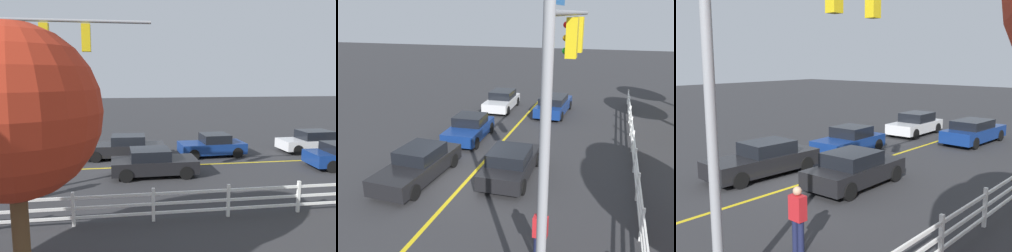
% 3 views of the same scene
% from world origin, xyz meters
% --- Properties ---
extents(ground_plane, '(120.00, 120.00, 0.00)m').
position_xyz_m(ground_plane, '(0.00, 0.00, 0.00)').
color(ground_plane, '#2D2D30').
extents(lane_center_stripe, '(28.00, 0.16, 0.01)m').
position_xyz_m(lane_center_stripe, '(-4.00, 0.00, 0.00)').
color(lane_center_stripe, gold).
rests_on(lane_center_stripe, ground_plane).
extents(signal_assembly, '(7.26, 0.38, 7.25)m').
position_xyz_m(signal_assembly, '(4.56, 4.49, 5.09)').
color(signal_assembly, gray).
rests_on(signal_assembly, ground_plane).
extents(car_0, '(4.17, 1.95, 1.34)m').
position_xyz_m(car_0, '(-0.93, 1.69, 0.65)').
color(car_0, black).
rests_on(car_0, ground_plane).
extents(car_1, '(4.03, 2.05, 1.36)m').
position_xyz_m(car_1, '(-4.94, -1.90, 0.65)').
color(car_1, navy).
rests_on(car_1, ground_plane).
extents(car_2, '(4.73, 2.08, 1.34)m').
position_xyz_m(car_2, '(-11.50, 1.76, 0.67)').
color(car_2, navy).
rests_on(car_2, ground_plane).
extents(car_3, '(4.80, 1.99, 1.40)m').
position_xyz_m(car_3, '(0.35, -2.03, 0.66)').
color(car_3, black).
rests_on(car_3, ground_plane).
extents(car_4, '(4.22, 1.92, 1.38)m').
position_xyz_m(car_4, '(-11.69, -2.12, 0.67)').
color(car_4, silver).
rests_on(car_4, ground_plane).
extents(pedestrian, '(0.27, 0.41, 1.69)m').
position_xyz_m(pedestrian, '(4.10, 4.01, 0.93)').
color(pedestrian, '#191E3F').
rests_on(pedestrian, ground_plane).
extents(white_rail_fence, '(26.10, 0.10, 1.15)m').
position_xyz_m(white_rail_fence, '(-3.00, 6.84, 0.60)').
color(white_rail_fence, white).
rests_on(white_rail_fence, ground_plane).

